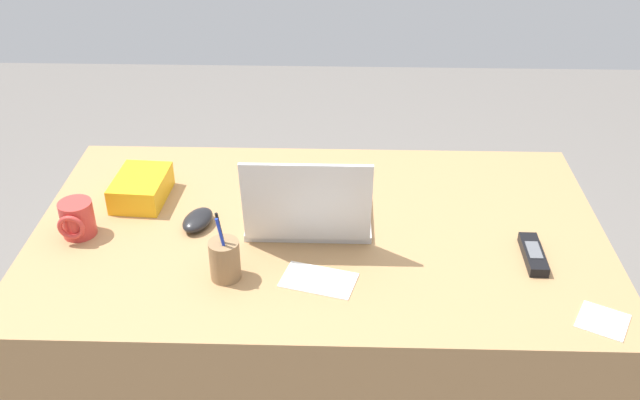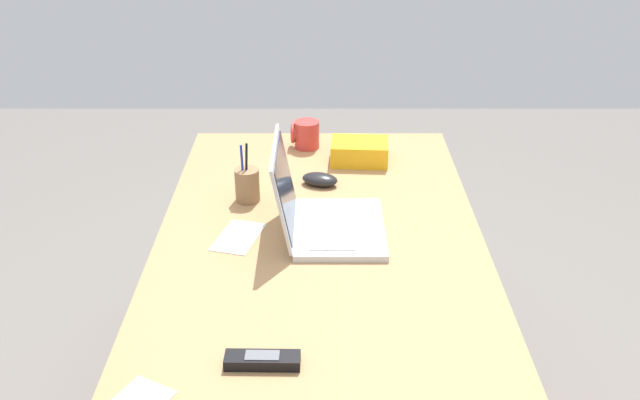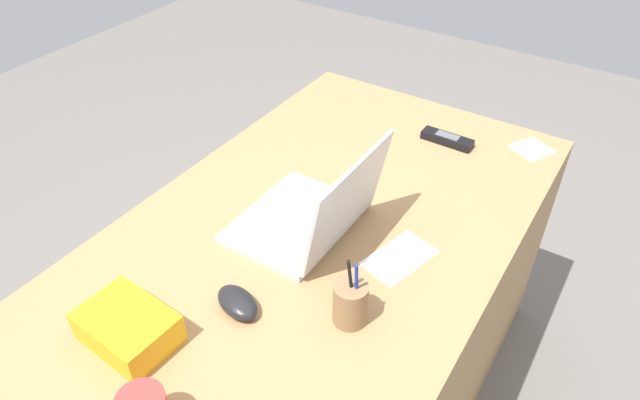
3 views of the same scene
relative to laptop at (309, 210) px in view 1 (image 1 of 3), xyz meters
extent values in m
cube|color=#A87C4F|center=(-0.03, 0.00, -0.42)|extent=(1.44, 0.86, 0.74)
cube|color=silver|center=(0.00, -0.05, -0.04)|extent=(0.31, 0.24, 0.02)
cube|color=silver|center=(0.00, -0.03, -0.03)|extent=(0.26, 0.12, 0.00)
cube|color=silver|center=(0.00, -0.12, -0.03)|extent=(0.09, 0.05, 0.00)
cube|color=silver|center=(0.00, 0.10, 0.08)|extent=(0.30, 0.05, 0.23)
cube|color=#283347|center=(0.00, 0.09, 0.08)|extent=(0.28, 0.04, 0.20)
ellipsoid|color=black|center=(0.28, 0.01, -0.03)|extent=(0.09, 0.12, 0.04)
cylinder|color=#C63833|center=(0.57, 0.05, 0.00)|extent=(0.08, 0.08, 0.09)
torus|color=#C63833|center=(0.57, 0.10, 0.00)|extent=(0.07, 0.01, 0.07)
cube|color=black|center=(-0.54, 0.12, -0.04)|extent=(0.05, 0.15, 0.02)
cube|color=#595B60|center=(-0.54, 0.12, -0.02)|extent=(0.03, 0.07, 0.00)
cylinder|color=olive|center=(0.18, 0.21, 0.00)|extent=(0.07, 0.07, 0.10)
cylinder|color=#1933B2|center=(0.18, 0.22, 0.04)|extent=(0.03, 0.01, 0.15)
cylinder|color=black|center=(0.18, 0.21, 0.05)|extent=(0.03, 0.01, 0.15)
cube|color=#F2AD19|center=(0.46, -0.12, -0.02)|extent=(0.14, 0.19, 0.07)
cube|color=white|center=(-0.03, 0.22, -0.05)|extent=(0.19, 0.14, 0.00)
cube|color=white|center=(-0.64, 0.34, -0.05)|extent=(0.13, 0.13, 0.00)
camera|label=1|loc=(-0.07, 1.53, 0.98)|focal=40.74mm
camera|label=2|loc=(-1.67, 0.01, 0.91)|focal=40.61mm
camera|label=3|loc=(0.84, 0.56, 0.85)|focal=31.76mm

